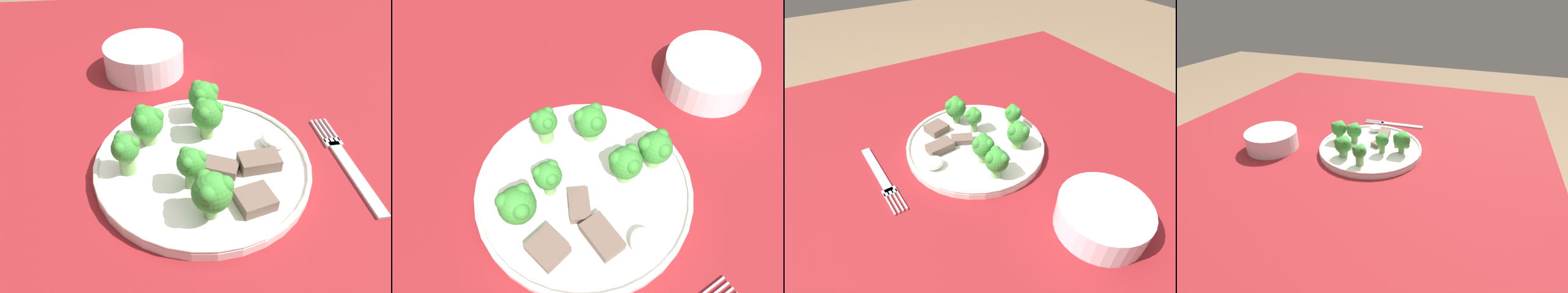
% 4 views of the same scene
% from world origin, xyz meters
% --- Properties ---
extents(table, '(1.18, 1.08, 0.73)m').
position_xyz_m(table, '(0.00, 0.00, 0.64)').
color(table, maroon).
rests_on(table, ground_plane).
extents(dinner_plate, '(0.27, 0.27, 0.02)m').
position_xyz_m(dinner_plate, '(-0.05, -0.08, 0.74)').
color(dinner_plate, white).
rests_on(dinner_plate, table).
extents(fork, '(0.03, 0.18, 0.00)m').
position_xyz_m(fork, '(0.14, -0.09, 0.74)').
color(fork, '#B2B2B7').
rests_on(fork, table).
extents(cream_bowl, '(0.13, 0.13, 0.05)m').
position_xyz_m(cream_bowl, '(-0.12, 0.17, 0.76)').
color(cream_bowl, silver).
rests_on(cream_bowl, table).
extents(broccoli_floret_near_rim_left, '(0.03, 0.03, 0.05)m').
position_xyz_m(broccoli_floret_near_rim_left, '(-0.07, -0.12, 0.78)').
color(broccoli_floret_near_rim_left, '#709E56').
rests_on(broccoli_floret_near_rim_left, dinner_plate).
extents(broccoli_floret_center_left, '(0.04, 0.04, 0.06)m').
position_xyz_m(broccoli_floret_center_left, '(-0.04, -0.03, 0.78)').
color(broccoli_floret_center_left, '#709E56').
rests_on(broccoli_floret_center_left, dinner_plate).
extents(broccoli_floret_back_left, '(0.04, 0.04, 0.06)m').
position_xyz_m(broccoli_floret_back_left, '(-0.05, -0.17, 0.78)').
color(broccoli_floret_back_left, '#709E56').
rests_on(broccoli_floret_back_left, dinner_plate).
extents(broccoli_floret_front_left, '(0.04, 0.04, 0.05)m').
position_xyz_m(broccoli_floret_front_left, '(-0.11, -0.03, 0.78)').
color(broccoli_floret_front_left, '#709E56').
rests_on(broccoli_floret_front_left, dinner_plate).
extents(broccoli_floret_center_back, '(0.04, 0.04, 0.06)m').
position_xyz_m(broccoli_floret_center_back, '(-0.04, 0.01, 0.78)').
color(broccoli_floret_center_back, '#709E56').
rests_on(broccoli_floret_center_back, dinner_plate).
extents(broccoli_floret_mid_cluster, '(0.03, 0.03, 0.05)m').
position_xyz_m(broccoli_floret_mid_cluster, '(-0.14, -0.09, 0.78)').
color(broccoli_floret_mid_cluster, '#709E56').
rests_on(broccoli_floret_mid_cluster, dinner_plate).
extents(meat_slice_front_slice, '(0.05, 0.03, 0.02)m').
position_xyz_m(meat_slice_front_slice, '(0.02, -0.10, 0.75)').
color(meat_slice_front_slice, brown).
rests_on(meat_slice_front_slice, dinner_plate).
extents(meat_slice_middle_slice, '(0.05, 0.05, 0.02)m').
position_xyz_m(meat_slice_middle_slice, '(0.00, -0.16, 0.75)').
color(meat_slice_middle_slice, brown).
rests_on(meat_slice_middle_slice, dinner_plate).
extents(meat_slice_rear_slice, '(0.05, 0.04, 0.01)m').
position_xyz_m(meat_slice_rear_slice, '(-0.03, -0.10, 0.75)').
color(meat_slice_rear_slice, brown).
rests_on(meat_slice_rear_slice, dinner_plate).
extents(sauce_dollop, '(0.04, 0.03, 0.02)m').
position_xyz_m(sauce_dollop, '(0.05, -0.06, 0.76)').
color(sauce_dollop, white).
rests_on(sauce_dollop, dinner_plate).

